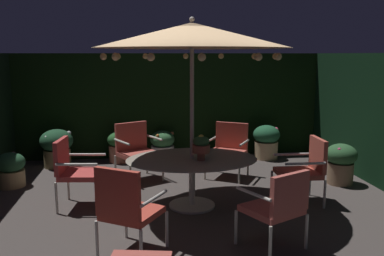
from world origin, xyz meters
TOP-DOWN VIEW (x-y plane):
  - ground_plane at (0.00, 0.00)m, footprint 6.89×6.71m
  - hedge_backdrop_rear at (0.00, 3.21)m, footprint 6.89×0.30m
  - patio_dining_table at (0.05, 0.08)m, footprint 1.85×1.41m
  - patio_umbrella at (0.05, 0.08)m, footprint 2.64×2.64m
  - centerpiece_planter at (0.16, -0.06)m, footprint 0.24×0.24m
  - patio_chair_north at (0.80, -1.37)m, footprint 0.78×0.77m
  - patio_chair_northeast at (1.70, 0.03)m, footprint 0.65×0.60m
  - patio_chair_east at (0.89, 1.49)m, footprint 0.84×0.81m
  - patio_chair_southeast at (-0.74, 1.53)m, footprint 0.85×0.82m
  - patio_chair_south at (-1.59, 0.29)m, footprint 0.69×0.67m
  - patio_chair_southwest at (-0.83, -1.32)m, footprint 0.79×0.79m
  - potted_plant_right_near at (1.94, 2.62)m, footprint 0.55×0.55m
  - potted_plant_back_left at (2.65, 0.80)m, footprint 0.51×0.51m
  - potted_plant_right_far at (-1.08, 2.74)m, footprint 0.45×0.45m
  - potted_plant_left_near at (-2.77, 1.36)m, footprint 0.47×0.47m
  - potted_plant_back_center at (-0.20, 2.82)m, footprint 0.50×0.50m
  - potted_plant_front_corner at (-2.24, 2.53)m, footprint 0.62×0.62m
  - potted_plant_back_right at (1.10, 2.68)m, footprint 0.44×0.44m

SIDE VIEW (x-z plane):
  - ground_plane at x=0.00m, z-range -0.02..0.00m
  - potted_plant_left_near at x=-2.77m, z-range 0.01..0.58m
  - potted_plant_back_center at x=-0.20m, z-range 0.01..0.61m
  - potted_plant_back_right at x=1.10m, z-range 0.00..0.64m
  - potted_plant_right_far at x=-1.08m, z-range 0.02..0.64m
  - potted_plant_right_near at x=1.94m, z-range 0.02..0.72m
  - potted_plant_back_left at x=2.65m, z-range 0.03..0.71m
  - potted_plant_front_corner at x=-2.24m, z-range 0.03..0.76m
  - patio_chair_north at x=0.80m, z-range 0.07..0.99m
  - patio_chair_northeast at x=1.70m, z-range 0.06..1.01m
  - patio_chair_east at x=0.89m, z-range 0.07..1.01m
  - patio_chair_southeast at x=-0.74m, z-range 0.07..1.05m
  - patio_chair_southwest at x=-0.83m, z-range 0.06..1.07m
  - patio_chair_south at x=-1.59m, z-range 0.08..1.06m
  - patio_dining_table at x=0.05m, z-range 0.23..0.94m
  - centerpiece_planter at x=0.16m, z-range 0.74..1.10m
  - hedge_backdrop_rear at x=0.00m, z-range 0.00..2.16m
  - patio_umbrella at x=0.05m, z-range 1.07..3.70m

